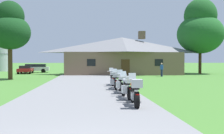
{
  "coord_description": "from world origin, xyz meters",
  "views": [
    {
      "loc": [
        0.33,
        -4.36,
        1.88
      ],
      "look_at": [
        2.25,
        16.97,
        1.4
      ],
      "focal_mm": 42.32,
      "sensor_mm": 36.0,
      "label": 1
    }
  ],
  "objects": [
    {
      "name": "motorcycle_silver_second_in_row",
      "position": [
        2.23,
        8.27,
        0.61
      ],
      "size": [
        0.81,
        2.08,
        1.3
      ],
      "rotation": [
        0.0,
        0.0,
        0.08
      ],
      "color": "black",
      "rests_on": "asphalt_driveway"
    },
    {
      "name": "motorcycle_red_farthest_in_row",
      "position": [
        2.13,
        15.39,
        0.62
      ],
      "size": [
        0.66,
        2.08,
        1.3
      ],
      "rotation": [
        0.0,
        0.0,
        -0.0
      ],
      "color": "black",
      "rests_on": "asphalt_driveway"
    },
    {
      "name": "parked_white_suv_far_left",
      "position": [
        -8.36,
        39.76,
        0.78
      ],
      "size": [
        4.72,
        2.15,
        1.4
      ],
      "rotation": [
        0.0,
        0.0,
        1.64
      ],
      "color": "silver",
      "rests_on": "ground"
    },
    {
      "name": "metal_silo_distant",
      "position": [
        -15.42,
        45.44,
        3.57
      ],
      "size": [
        3.06,
        3.06,
        7.14
      ],
      "color": "#B2B7BC",
      "rests_on": "ground"
    },
    {
      "name": "motorcycle_white_fourth_in_row",
      "position": [
        2.11,
        12.78,
        0.61
      ],
      "size": [
        0.77,
        2.08,
        1.3
      ],
      "rotation": [
        0.0,
        0.0,
        -0.05
      ],
      "color": "black",
      "rests_on": "asphalt_driveway"
    },
    {
      "name": "motorcycle_orange_nearest_to_camera",
      "position": [
        2.23,
        6.26,
        0.62
      ],
      "size": [
        0.66,
        2.08,
        1.3
      ],
      "rotation": [
        0.0,
        0.0,
        -0.05
      ],
      "color": "black",
      "rests_on": "asphalt_driveway"
    },
    {
      "name": "asphalt_driveway",
      "position": [
        0.0,
        18.0,
        0.03
      ],
      "size": [
        6.4,
        80.0,
        0.06
      ],
      "primitive_type": "cube",
      "color": "slate",
      "rests_on": "ground"
    },
    {
      "name": "stone_lodge",
      "position": [
        5.14,
        33.06,
        2.71
      ],
      "size": [
        16.77,
        7.3,
        6.17
      ],
      "color": "brown",
      "rests_on": "ground"
    },
    {
      "name": "motorcycle_black_third_in_row",
      "position": [
        2.25,
        10.69,
        0.61
      ],
      "size": [
        0.73,
        2.08,
        1.3
      ],
      "rotation": [
        0.0,
        0.0,
        -0.02
      ],
      "color": "black",
      "rests_on": "asphalt_driveway"
    },
    {
      "name": "ground_plane",
      "position": [
        0.0,
        20.0,
        0.0
      ],
      "size": [
        500.0,
        500.0,
        0.0
      ],
      "primitive_type": "plane",
      "color": "#42752D"
    },
    {
      "name": "tree_left_near",
      "position": [
        -7.6,
        23.32,
        5.28
      ],
      "size": [
        4.12,
        4.12,
        8.0
      ],
      "color": "#422D19",
      "rests_on": "ground"
    },
    {
      "name": "parked_red_sedan_far_left",
      "position": [
        -9.05,
        36.14,
        0.64
      ],
      "size": [
        2.12,
        4.31,
        1.2
      ],
      "rotation": [
        0.0,
        0.0,
        0.06
      ],
      "color": "maroon",
      "rests_on": "ground"
    },
    {
      "name": "tree_right_of_lodge",
      "position": [
        16.9,
        33.56,
        6.7
      ],
      "size": [
        6.8,
        6.8,
        11.16
      ],
      "color": "#422D19",
      "rests_on": "ground"
    },
    {
      "name": "bystander_blue_shirt_near_lodge",
      "position": [
        9.22,
        27.01,
        0.93
      ],
      "size": [
        0.32,
        0.53,
        1.67
      ],
      "rotation": [
        0.0,
        0.0,
        1.87
      ],
      "color": "navy",
      "rests_on": "ground"
    }
  ]
}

